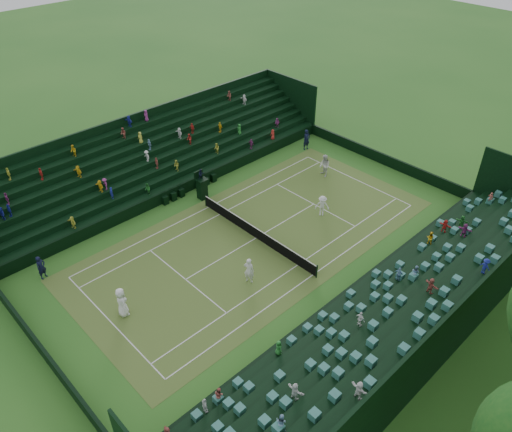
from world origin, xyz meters
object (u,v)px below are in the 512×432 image
object	(u,v)px
tennis_net	(256,233)
umpire_chair	(202,186)
player_near_west	(122,302)
player_far_east	(322,206)
player_far_west	(325,166)
player_near_east	(249,270)

from	to	relation	value
tennis_net	umpire_chair	size ratio (longest dim) A/B	4.33
player_near_west	player_far_east	bearing A→B (deg)	-85.99
player_far_west	umpire_chair	bearing A→B (deg)	-93.20
tennis_net	player_near_east	bearing A→B (deg)	-49.26
player_far_west	player_far_east	bearing A→B (deg)	-30.12
player_near_west	player_near_east	size ratio (longest dim) A/B	1.06
tennis_net	player_near_west	size ratio (longest dim) A/B	5.75
player_far_west	player_near_east	bearing A→B (deg)	-47.49
tennis_net	player_far_east	bearing A→B (deg)	76.47
umpire_chair	player_far_east	world-z (taller)	umpire_chair
umpire_chair	player_near_east	bearing A→B (deg)	-22.01
tennis_net	player_far_east	xyz separation A→B (m)	(1.37, 5.71, 0.33)
umpire_chair	player_far_west	distance (m)	10.87
tennis_net	player_near_west	xyz separation A→B (m)	(-0.13, -10.95, 0.49)
player_far_west	player_far_east	world-z (taller)	player_far_west
umpire_chair	player_near_east	size ratio (longest dim) A/B	1.40
player_near_east	player_far_west	bearing A→B (deg)	-94.02
umpire_chair	tennis_net	bearing A→B (deg)	-4.28
umpire_chair	player_near_west	bearing A→B (deg)	-59.54
player_near_east	player_far_west	xyz separation A→B (m)	(-5.32, 13.86, 0.04)
player_near_west	umpire_chair	bearing A→B (deg)	-50.37
player_far_east	player_near_east	bearing A→B (deg)	-118.41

